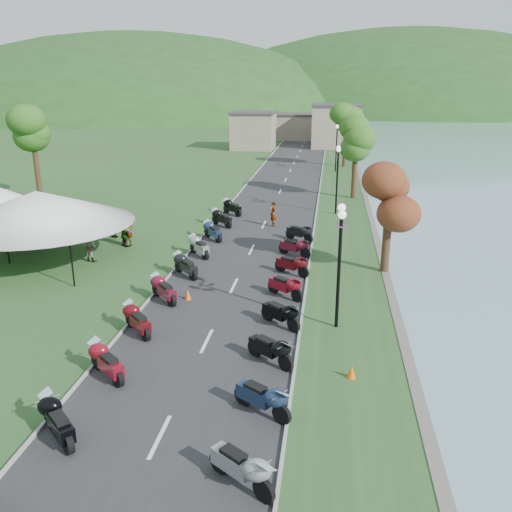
{
  "coord_description": "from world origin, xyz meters",
  "views": [
    {
      "loc": [
        4.52,
        -2.57,
        9.7
      ],
      "look_at": [
        0.98,
        22.96,
        1.3
      ],
      "focal_mm": 38.0,
      "sensor_mm": 36.0,
      "label": 1
    }
  ],
  "objects_px": {
    "pedestrian_a": "(129,246)",
    "pedestrian_b": "(91,261)",
    "pedestrian_c": "(47,242)",
    "vendor_tent_main": "(40,227)"
  },
  "relations": [
    {
      "from": "pedestrian_b",
      "to": "pedestrian_c",
      "type": "bearing_deg",
      "value": -17.63
    },
    {
      "from": "pedestrian_a",
      "to": "vendor_tent_main",
      "type": "bearing_deg",
      "value": -173.26
    },
    {
      "from": "pedestrian_c",
      "to": "pedestrian_b",
      "type": "bearing_deg",
      "value": 21.77
    },
    {
      "from": "pedestrian_a",
      "to": "pedestrian_b",
      "type": "distance_m",
      "value": 3.3
    },
    {
      "from": "vendor_tent_main",
      "to": "pedestrian_a",
      "type": "xyz_separation_m",
      "value": [
        3.6,
        3.57,
        -2.0
      ]
    },
    {
      "from": "pedestrian_c",
      "to": "pedestrian_a",
      "type": "bearing_deg",
      "value": 57.87
    },
    {
      "from": "pedestrian_b",
      "to": "pedestrian_a",
      "type": "bearing_deg",
      "value": -89.5
    },
    {
      "from": "vendor_tent_main",
      "to": "pedestrian_b",
      "type": "relative_size",
      "value": 4.22
    },
    {
      "from": "pedestrian_b",
      "to": "pedestrian_c",
      "type": "relative_size",
      "value": 0.94
    },
    {
      "from": "vendor_tent_main",
      "to": "pedestrian_a",
      "type": "height_order",
      "value": "vendor_tent_main"
    }
  ]
}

